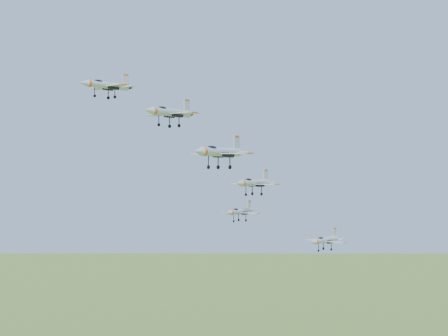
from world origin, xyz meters
TOP-DOWN VIEW (x-y plane):
  - jet_lead at (-15.12, 9.02)m, footprint 12.17×10.09m
  - jet_left_high at (-5.11, 2.47)m, footprint 13.74×11.59m
  - jet_right_high at (-10.56, -19.52)m, footprint 13.02×11.02m
  - jet_left_low at (17.46, 8.04)m, footprint 10.74×9.12m
  - jet_right_low at (7.05, -8.11)m, footprint 11.78×9.96m
  - jet_trail at (35.26, -1.12)m, footprint 11.77×9.85m

SIDE VIEW (x-z plane):
  - jet_trail at x=35.26m, z-range 121.55..124.70m
  - jet_left_low at x=17.46m, z-range 128.51..131.43m
  - jet_right_low at x=7.05m, z-range 135.29..138.47m
  - jet_right_high at x=-10.56m, z-range 140.55..144.06m
  - jet_left_high at x=-5.11m, z-range 148.55..152.24m
  - jet_lead at x=-15.12m, z-range 153.81..157.06m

